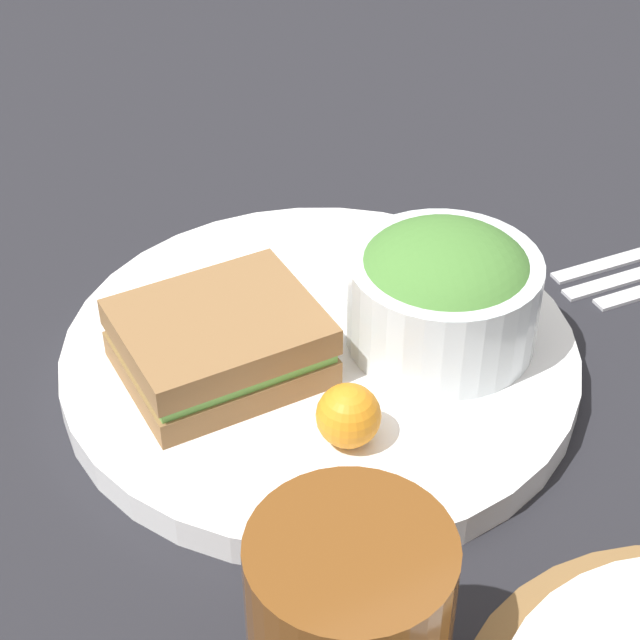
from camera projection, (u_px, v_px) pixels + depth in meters
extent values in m
plane|color=#232328|center=(320.00, 370.00, 0.67)|extent=(4.00, 4.00, 0.00)
cylinder|color=white|center=(320.00, 358.00, 0.67)|extent=(0.32, 0.32, 0.02)
cube|color=olive|center=(221.00, 358.00, 0.64)|extent=(0.11, 0.09, 0.02)
cube|color=#6BB24C|center=(220.00, 343.00, 0.63)|extent=(0.11, 0.09, 0.01)
cube|color=olive|center=(219.00, 327.00, 0.62)|extent=(0.11, 0.09, 0.02)
cylinder|color=white|center=(443.00, 301.00, 0.65)|extent=(0.12, 0.12, 0.06)
ellipsoid|color=#4C8438|center=(445.00, 277.00, 0.64)|extent=(0.11, 0.11, 0.06)
cylinder|color=#B7B7BC|center=(389.00, 253.00, 0.72)|extent=(0.05, 0.05, 0.03)
sphere|color=orange|center=(348.00, 416.00, 0.59)|extent=(0.04, 0.04, 0.04)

